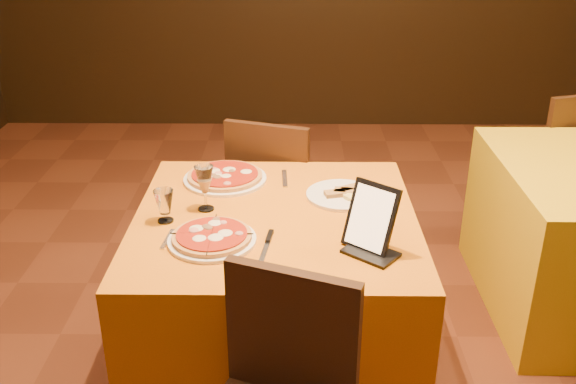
{
  "coord_description": "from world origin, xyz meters",
  "views": [
    {
      "loc": [
        -0.4,
        -2.01,
        1.89
      ],
      "look_at": [
        -0.42,
        0.2,
        0.86
      ],
      "focal_mm": 40.0,
      "sensor_mm": 36.0,
      "label": 1
    }
  ],
  "objects_px": {
    "tablet": "(371,217)",
    "chair_main_far": "(280,196)",
    "main_table": "(276,296)",
    "wine_glass": "(205,188)",
    "chair_side_far": "(551,161)",
    "pizza_near": "(212,238)",
    "pizza_far": "(225,177)",
    "water_glass": "(165,206)"
  },
  "relations": [
    {
      "from": "main_table",
      "to": "wine_glass",
      "type": "xyz_separation_m",
      "value": [
        -0.28,
        0.05,
        0.47
      ]
    },
    {
      "from": "chair_side_far",
      "to": "pizza_far",
      "type": "distance_m",
      "value": 2.09
    },
    {
      "from": "pizza_far",
      "to": "main_table",
      "type": "bearing_deg",
      "value": -55.5
    },
    {
      "from": "water_glass",
      "to": "chair_side_far",
      "type": "bearing_deg",
      "value": 34.02
    },
    {
      "from": "water_glass",
      "to": "wine_glass",
      "type": "bearing_deg",
      "value": 35.9
    },
    {
      "from": "main_table",
      "to": "pizza_far",
      "type": "distance_m",
      "value": 0.56
    },
    {
      "from": "pizza_far",
      "to": "tablet",
      "type": "height_order",
      "value": "tablet"
    },
    {
      "from": "water_glass",
      "to": "tablet",
      "type": "relative_size",
      "value": 0.53
    },
    {
      "from": "chair_main_far",
      "to": "water_glass",
      "type": "height_order",
      "value": "chair_main_far"
    },
    {
      "from": "pizza_far",
      "to": "wine_glass",
      "type": "height_order",
      "value": "wine_glass"
    },
    {
      "from": "chair_main_far",
      "to": "tablet",
      "type": "xyz_separation_m",
      "value": [
        0.34,
        -1.05,
        0.41
      ]
    },
    {
      "from": "main_table",
      "to": "chair_main_far",
      "type": "distance_m",
      "value": 0.81
    },
    {
      "from": "wine_glass",
      "to": "tablet",
      "type": "relative_size",
      "value": 0.78
    },
    {
      "from": "chair_side_far",
      "to": "pizza_far",
      "type": "bearing_deg",
      "value": 12.02
    },
    {
      "from": "main_table",
      "to": "wine_glass",
      "type": "bearing_deg",
      "value": 170.17
    },
    {
      "from": "chair_side_far",
      "to": "wine_glass",
      "type": "height_order",
      "value": "wine_glass"
    },
    {
      "from": "chair_main_far",
      "to": "chair_side_far",
      "type": "relative_size",
      "value": 1.0
    },
    {
      "from": "main_table",
      "to": "water_glass",
      "type": "xyz_separation_m",
      "value": [
        -0.42,
        -0.05,
        0.44
      ]
    },
    {
      "from": "main_table",
      "to": "pizza_near",
      "type": "bearing_deg",
      "value": -136.27
    },
    {
      "from": "chair_side_far",
      "to": "pizza_near",
      "type": "relative_size",
      "value": 2.84
    },
    {
      "from": "pizza_near",
      "to": "wine_glass",
      "type": "bearing_deg",
      "value": 101.88
    },
    {
      "from": "chair_side_far",
      "to": "pizza_near",
      "type": "height_order",
      "value": "chair_side_far"
    },
    {
      "from": "chair_main_far",
      "to": "pizza_far",
      "type": "height_order",
      "value": "chair_main_far"
    },
    {
      "from": "wine_glass",
      "to": "tablet",
      "type": "height_order",
      "value": "tablet"
    },
    {
      "from": "chair_side_far",
      "to": "water_glass",
      "type": "relative_size",
      "value": 7.0
    },
    {
      "from": "pizza_near",
      "to": "pizza_far",
      "type": "xyz_separation_m",
      "value": [
        -0.01,
        0.55,
        0.0
      ]
    },
    {
      "from": "wine_glass",
      "to": "tablet",
      "type": "distance_m",
      "value": 0.68
    },
    {
      "from": "chair_side_far",
      "to": "pizza_near",
      "type": "xyz_separation_m",
      "value": [
        -1.82,
        -1.52,
        0.31
      ]
    },
    {
      "from": "pizza_near",
      "to": "tablet",
      "type": "distance_m",
      "value": 0.57
    },
    {
      "from": "pizza_near",
      "to": "water_glass",
      "type": "relative_size",
      "value": 2.46
    },
    {
      "from": "chair_side_far",
      "to": "tablet",
      "type": "distance_m",
      "value": 2.04
    },
    {
      "from": "pizza_near",
      "to": "wine_glass",
      "type": "distance_m",
      "value": 0.28
    },
    {
      "from": "main_table",
      "to": "tablet",
      "type": "distance_m",
      "value": 0.65
    },
    {
      "from": "tablet",
      "to": "chair_main_far",
      "type": "bearing_deg",
      "value": 147.41
    },
    {
      "from": "pizza_near",
      "to": "water_glass",
      "type": "xyz_separation_m",
      "value": [
        -0.2,
        0.16,
        0.05
      ]
    },
    {
      "from": "chair_main_far",
      "to": "water_glass",
      "type": "xyz_separation_m",
      "value": [
        -0.42,
        -0.86,
        0.36
      ]
    },
    {
      "from": "chair_side_far",
      "to": "pizza_far",
      "type": "height_order",
      "value": "chair_side_far"
    },
    {
      "from": "chair_side_far",
      "to": "chair_main_far",
      "type": "bearing_deg",
      "value": 1.49
    },
    {
      "from": "pizza_far",
      "to": "water_glass",
      "type": "distance_m",
      "value": 0.44
    },
    {
      "from": "wine_glass",
      "to": "chair_side_far",
      "type": "bearing_deg",
      "value": 33.88
    },
    {
      "from": "chair_main_far",
      "to": "wine_glass",
      "type": "distance_m",
      "value": 0.89
    },
    {
      "from": "chair_main_far",
      "to": "wine_glass",
      "type": "bearing_deg",
      "value": 87.99
    }
  ]
}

